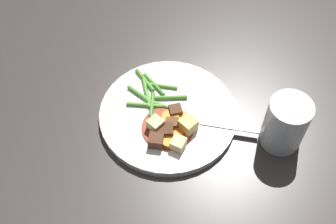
{
  "coord_description": "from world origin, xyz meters",
  "views": [
    {
      "loc": [
        0.47,
        -0.11,
        0.68
      ],
      "look_at": [
        0.0,
        0.0,
        0.02
      ],
      "focal_mm": 44.86,
      "sensor_mm": 36.0,
      "label": 1
    }
  ],
  "objects_px": {
    "carrot_slice_1": "(177,138)",
    "meat_chunk_1": "(165,131)",
    "carrot_slice_0": "(182,117)",
    "carrot_slice_4": "(170,118)",
    "carrot_slice_2": "(180,129)",
    "carrot_slice_3": "(169,140)",
    "fork": "(211,124)",
    "meat_chunk_2": "(174,124)",
    "potato_chunk_1": "(178,144)",
    "water_glass": "(285,124)",
    "meat_chunk_0": "(156,141)",
    "meat_chunk_3": "(175,111)",
    "potato_chunk_0": "(156,125)",
    "potato_chunk_2": "(188,125)",
    "dinner_plate": "(168,114)"
  },
  "relations": [
    {
      "from": "potato_chunk_2",
      "to": "meat_chunk_2",
      "type": "xyz_separation_m",
      "value": [
        -0.01,
        -0.02,
        -0.01
      ]
    },
    {
      "from": "carrot_slice_2",
      "to": "meat_chunk_2",
      "type": "relative_size",
      "value": 0.98
    },
    {
      "from": "carrot_slice_2",
      "to": "water_glass",
      "type": "height_order",
      "value": "water_glass"
    },
    {
      "from": "meat_chunk_0",
      "to": "water_glass",
      "type": "relative_size",
      "value": 0.25
    },
    {
      "from": "potato_chunk_0",
      "to": "carrot_slice_0",
      "type": "bearing_deg",
      "value": 101.51
    },
    {
      "from": "dinner_plate",
      "to": "carrot_slice_4",
      "type": "xyz_separation_m",
      "value": [
        0.02,
        -0.0,
        0.01
      ]
    },
    {
      "from": "carrot_slice_3",
      "to": "meat_chunk_0",
      "type": "bearing_deg",
      "value": -93.9
    },
    {
      "from": "potato_chunk_1",
      "to": "meat_chunk_0",
      "type": "relative_size",
      "value": 0.95
    },
    {
      "from": "meat_chunk_0",
      "to": "meat_chunk_2",
      "type": "relative_size",
      "value": 1.08
    },
    {
      "from": "potato_chunk_0",
      "to": "meat_chunk_2",
      "type": "distance_m",
      "value": 0.04
    },
    {
      "from": "meat_chunk_0",
      "to": "carrot_slice_4",
      "type": "bearing_deg",
      "value": 140.58
    },
    {
      "from": "fork",
      "to": "meat_chunk_0",
      "type": "bearing_deg",
      "value": -80.74
    },
    {
      "from": "carrot_slice_2",
      "to": "meat_chunk_0",
      "type": "relative_size",
      "value": 0.9
    },
    {
      "from": "water_glass",
      "to": "meat_chunk_2",
      "type": "bearing_deg",
      "value": -108.73
    },
    {
      "from": "meat_chunk_0",
      "to": "water_glass",
      "type": "height_order",
      "value": "water_glass"
    },
    {
      "from": "carrot_slice_3",
      "to": "carrot_slice_4",
      "type": "xyz_separation_m",
      "value": [
        -0.05,
        0.01,
        0.0
      ]
    },
    {
      "from": "meat_chunk_0",
      "to": "meat_chunk_2",
      "type": "bearing_deg",
      "value": 125.75
    },
    {
      "from": "potato_chunk_1",
      "to": "fork",
      "type": "xyz_separation_m",
      "value": [
        -0.03,
        0.07,
        -0.01
      ]
    },
    {
      "from": "carrot_slice_0",
      "to": "dinner_plate",
      "type": "bearing_deg",
      "value": -133.34
    },
    {
      "from": "potato_chunk_2",
      "to": "carrot_slice_2",
      "type": "bearing_deg",
      "value": -91.74
    },
    {
      "from": "carrot_slice_1",
      "to": "water_glass",
      "type": "relative_size",
      "value": 0.24
    },
    {
      "from": "meat_chunk_0",
      "to": "fork",
      "type": "bearing_deg",
      "value": 99.26
    },
    {
      "from": "potato_chunk_2",
      "to": "fork",
      "type": "relative_size",
      "value": 0.18
    },
    {
      "from": "carrot_slice_1",
      "to": "meat_chunk_1",
      "type": "xyz_separation_m",
      "value": [
        -0.02,
        -0.02,
        0.0
      ]
    },
    {
      "from": "carrot_slice_0",
      "to": "potato_chunk_0",
      "type": "height_order",
      "value": "potato_chunk_0"
    },
    {
      "from": "carrot_slice_1",
      "to": "meat_chunk_2",
      "type": "xyz_separation_m",
      "value": [
        -0.03,
        0.0,
        0.0
      ]
    },
    {
      "from": "carrot_slice_2",
      "to": "carrot_slice_3",
      "type": "bearing_deg",
      "value": -53.91
    },
    {
      "from": "potato_chunk_1",
      "to": "meat_chunk_0",
      "type": "height_order",
      "value": "same"
    },
    {
      "from": "dinner_plate",
      "to": "meat_chunk_2",
      "type": "distance_m",
      "value": 0.04
    },
    {
      "from": "potato_chunk_1",
      "to": "fork",
      "type": "height_order",
      "value": "potato_chunk_1"
    },
    {
      "from": "carrot_slice_0",
      "to": "carrot_slice_4",
      "type": "distance_m",
      "value": 0.02
    },
    {
      "from": "potato_chunk_2",
      "to": "meat_chunk_0",
      "type": "relative_size",
      "value": 1.08
    },
    {
      "from": "meat_chunk_2",
      "to": "fork",
      "type": "bearing_deg",
      "value": 80.51
    },
    {
      "from": "dinner_plate",
      "to": "carrot_slice_0",
      "type": "height_order",
      "value": "carrot_slice_0"
    },
    {
      "from": "potato_chunk_1",
      "to": "fork",
      "type": "distance_m",
      "value": 0.08
    },
    {
      "from": "carrot_slice_1",
      "to": "carrot_slice_2",
      "type": "xyz_separation_m",
      "value": [
        -0.02,
        0.01,
        -0.0
      ]
    },
    {
      "from": "meat_chunk_0",
      "to": "potato_chunk_2",
      "type": "bearing_deg",
      "value": 104.41
    },
    {
      "from": "carrot_slice_3",
      "to": "fork",
      "type": "height_order",
      "value": "carrot_slice_3"
    },
    {
      "from": "carrot_slice_4",
      "to": "potato_chunk_0",
      "type": "height_order",
      "value": "potato_chunk_0"
    },
    {
      "from": "potato_chunk_1",
      "to": "meat_chunk_1",
      "type": "relative_size",
      "value": 0.85
    },
    {
      "from": "meat_chunk_3",
      "to": "fork",
      "type": "bearing_deg",
      "value": 56.53
    },
    {
      "from": "carrot_slice_3",
      "to": "meat_chunk_0",
      "type": "relative_size",
      "value": 1.26
    },
    {
      "from": "potato_chunk_0",
      "to": "carrot_slice_1",
      "type": "bearing_deg",
      "value": 46.32
    },
    {
      "from": "carrot_slice_0",
      "to": "water_glass",
      "type": "bearing_deg",
      "value": 65.34
    },
    {
      "from": "potato_chunk_0",
      "to": "meat_chunk_1",
      "type": "xyz_separation_m",
      "value": [
        0.01,
        0.02,
        -0.0
      ]
    },
    {
      "from": "dinner_plate",
      "to": "meat_chunk_1",
      "type": "distance_m",
      "value": 0.05
    },
    {
      "from": "meat_chunk_1",
      "to": "water_glass",
      "type": "distance_m",
      "value": 0.22
    },
    {
      "from": "potato_chunk_0",
      "to": "meat_chunk_2",
      "type": "height_order",
      "value": "potato_chunk_0"
    },
    {
      "from": "meat_chunk_0",
      "to": "meat_chunk_3",
      "type": "height_order",
      "value": "meat_chunk_0"
    },
    {
      "from": "meat_chunk_3",
      "to": "carrot_slice_0",
      "type": "bearing_deg",
      "value": 35.26
    }
  ]
}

